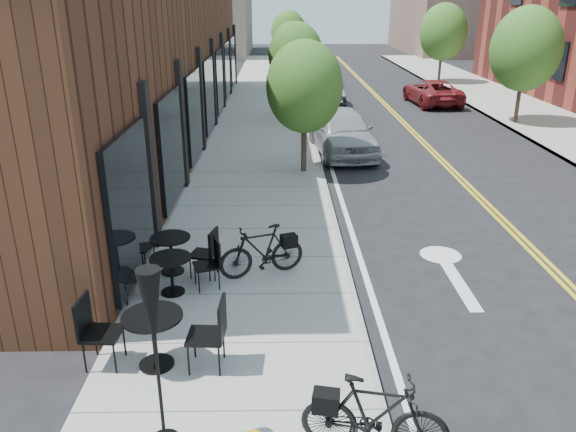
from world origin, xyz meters
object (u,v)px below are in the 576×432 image
object	(u,v)px
bicycle_right	(375,416)
bistro_set_a	(154,333)
bistro_set_c	(171,249)
bistro_set_b	(171,269)
patio_umbrella	(153,323)
parked_car_c	(321,78)
parked_car_a	(342,131)
parked_car_far	(432,92)
bicycle_left	(262,251)
parked_car_b	(324,91)

from	to	relation	value
bicycle_right	bistro_set_a	xyz separation A→B (m)	(-2.80, 1.67, 0.03)
bistro_set_a	bistro_set_c	size ratio (longest dim) A/B	1.10
bistro_set_b	patio_umbrella	xyz separation A→B (m)	(0.53, -3.59, 1.17)
patio_umbrella	parked_car_c	size ratio (longest dim) A/B	0.46
parked_car_a	parked_car_c	bearing A→B (deg)	82.53
bicycle_right	parked_car_a	distance (m)	13.70
bicycle_right	parked_car_c	size ratio (longest dim) A/B	0.34
parked_car_c	patio_umbrella	bearing A→B (deg)	-92.34
bistro_set_c	bistro_set_b	bearing A→B (deg)	-65.09
patio_umbrella	parked_car_far	size ratio (longest dim) A/B	0.51
bicycle_left	parked_car_c	size ratio (longest dim) A/B	0.34
bistro_set_b	parked_car_c	distance (m)	24.38
parked_car_far	parked_car_a	bearing A→B (deg)	55.45
bistro_set_a	parked_car_a	distance (m)	12.61
bistro_set_b	bistro_set_a	bearing A→B (deg)	-104.79
bistro_set_a	parked_car_c	xyz separation A→B (m)	(4.24, 26.09, 0.06)
bicycle_right	parked_car_c	xyz separation A→B (m)	(1.43, 27.76, 0.08)
bistro_set_c	parked_car_far	bearing A→B (deg)	77.05
parked_car_a	bicycle_right	bearing A→B (deg)	-100.72
bicycle_left	parked_car_b	distance (m)	18.54
bistro_set_b	patio_umbrella	world-z (taller)	patio_umbrella
bistro_set_b	bistro_set_c	bearing A→B (deg)	81.74
bistro_set_b	patio_umbrella	bearing A→B (deg)	-100.10
bistro_set_b	parked_car_far	xyz separation A→B (m)	(9.54, 19.25, 0.04)
bistro_set_a	bistro_set_b	bearing A→B (deg)	96.95
bistro_set_a	parked_car_b	bearing A→B (deg)	82.57
parked_car_b	bistro_set_c	bearing A→B (deg)	-106.80
bicycle_left	bistro_set_a	xyz separation A→B (m)	(-1.42, -2.76, 0.04)
bicycle_right	parked_car_far	bearing A→B (deg)	-4.76
patio_umbrella	parked_car_c	world-z (taller)	patio_umbrella
patio_umbrella	parked_car_b	world-z (taller)	patio_umbrella
bistro_set_c	parked_car_b	bearing A→B (deg)	91.50
bicycle_right	bistro_set_c	bearing A→B (deg)	45.20
bicycle_right	bistro_set_c	distance (m)	5.51
bicycle_left	parked_car_a	distance (m)	9.55
parked_car_a	parked_car_c	xyz separation A→B (m)	(0.33, 14.10, -0.07)
bistro_set_b	parked_car_c	bearing A→B (deg)	61.25
bistro_set_a	parked_car_c	world-z (taller)	parked_car_c
bistro_set_c	parked_car_a	xyz separation A→B (m)	(4.18, 9.08, 0.18)
bistro_set_a	parked_car_a	xyz separation A→B (m)	(3.90, 11.99, 0.12)
parked_car_b	parked_car_far	world-z (taller)	parked_car_b
bistro_set_c	parked_car_b	xyz separation A→B (m)	(4.29, 18.21, 0.12)
patio_umbrella	bistro_set_a	bearing A→B (deg)	104.71
bicycle_left	bistro_set_c	bearing A→B (deg)	-114.79
bicycle_left	parked_car_b	size ratio (longest dim) A/B	0.38
bicycle_right	bistro_set_a	world-z (taller)	bistro_set_a
bicycle_left	bistro_set_b	xyz separation A→B (m)	(-1.56, -0.66, -0.04)
parked_car_a	parked_car_far	size ratio (longest dim) A/B	1.03
bicycle_right	patio_umbrella	xyz separation A→B (m)	(-2.41, 0.17, 1.12)
bistro_set_b	parked_car_far	bearing A→B (deg)	45.22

